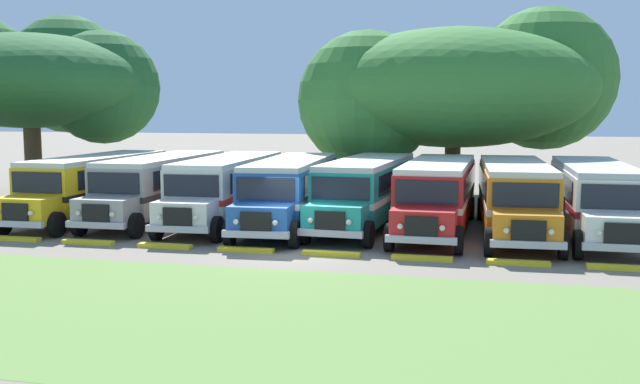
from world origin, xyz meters
The scene contains 20 objects.
ground_plane centered at (0.00, 0.00, 0.00)m, with size 220.00×220.00×0.00m, color slate.
foreground_grass_strip centered at (0.00, -7.70, 0.00)m, with size 80.00×9.89×0.01m, color olive.
parked_bus_slot_0 centered at (-10.82, 5.56, 1.58)m, with size 2.70×10.84×2.82m.
parked_bus_slot_1 centered at (-7.76, 6.02, 1.58)m, with size 2.80×10.85×2.82m.
parked_bus_slot_2 centered at (-4.53, 5.88, 1.58)m, with size 3.04×10.89×2.82m.
parked_bus_slot_3 centered at (-1.53, 5.47, 1.58)m, with size 3.23×10.92×2.82m.
parked_bus_slot_4 centered at (1.60, 6.26, 1.58)m, with size 3.19×10.91×2.82m.
parked_bus_slot_5 centered at (4.64, 5.77, 1.58)m, with size 2.89×10.86×2.82m.
parked_bus_slot_6 centered at (7.70, 5.73, 1.58)m, with size 3.09×10.89×2.82m.
parked_bus_slot_7 centered at (10.74, 5.88, 1.58)m, with size 2.79×10.85×2.82m.
curb_wheelstop_0 centered at (-10.70, -0.36, 0.07)m, with size 2.00×0.36×0.15m, color yellow.
curb_wheelstop_1 centered at (-7.65, -0.36, 0.07)m, with size 2.00×0.36×0.15m, color yellow.
curb_wheelstop_2 centered at (-4.59, -0.36, 0.07)m, with size 2.00×0.36×0.15m, color yellow.
curb_wheelstop_3 centered at (-1.53, -0.36, 0.07)m, with size 2.00×0.36×0.15m, color yellow.
curb_wheelstop_4 centered at (1.53, -0.36, 0.07)m, with size 2.00×0.36×0.15m, color yellow.
curb_wheelstop_5 centered at (4.59, -0.36, 0.07)m, with size 2.00×0.36×0.15m, color yellow.
curb_wheelstop_6 centered at (7.65, -0.36, 0.07)m, with size 2.00×0.36×0.15m, color yellow.
curb_wheelstop_7 centered at (10.70, -0.36, 0.07)m, with size 2.00×0.36×0.15m, color yellow.
broad_shade_tree centered at (4.92, 15.88, 6.07)m, with size 16.55×14.12×10.39m.
secondary_tree centered at (-17.61, 11.70, 6.56)m, with size 13.01×13.33×10.42m.
Camera 1 is at (6.66, -23.67, 4.99)m, focal length 40.25 mm.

